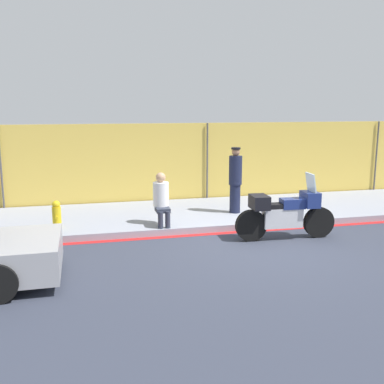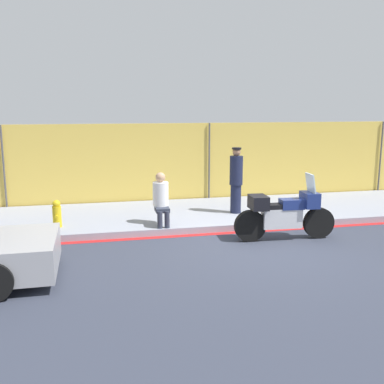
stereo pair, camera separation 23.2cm
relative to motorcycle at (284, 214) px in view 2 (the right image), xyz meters
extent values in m
plane|color=#333847|center=(-0.67, -0.38, -0.60)|extent=(120.00, 120.00, 0.00)
cube|color=#8E93A3|center=(-0.67, 2.47, -0.52)|extent=(43.45, 3.23, 0.16)
cube|color=red|center=(-0.67, 0.76, -0.59)|extent=(43.45, 0.18, 0.01)
cube|color=gold|center=(-0.67, 4.18, 0.62)|extent=(41.27, 0.08, 2.44)
cylinder|color=#4C4C51|center=(-6.51, 4.08, 0.62)|extent=(0.05, 0.05, 2.44)
cylinder|color=#4C4C51|center=(-0.67, 4.08, 0.62)|extent=(0.05, 0.05, 2.44)
cylinder|color=#4C4C51|center=(5.18, 4.08, 0.62)|extent=(0.05, 0.05, 2.44)
cylinder|color=black|center=(0.82, -0.04, -0.25)|extent=(0.71, 0.18, 0.70)
cylinder|color=black|center=(-0.78, 0.04, -0.25)|extent=(0.71, 0.18, 0.70)
cube|color=silver|center=(-0.06, 0.00, -0.10)|extent=(0.90, 0.33, 0.44)
cube|color=navy|center=(0.17, -0.01, 0.22)|extent=(0.54, 0.34, 0.22)
cube|color=black|center=(-0.15, 0.01, 0.18)|extent=(0.61, 0.31, 0.10)
cube|color=navy|center=(0.58, -0.03, 0.30)|extent=(0.35, 0.49, 0.34)
cube|color=silver|center=(0.58, -0.03, 0.68)|extent=(0.13, 0.43, 0.42)
cube|color=black|center=(-0.60, 0.03, 0.28)|extent=(0.39, 0.52, 0.30)
cylinder|color=#191E38|center=(-0.46, 2.06, -0.06)|extent=(0.28, 0.28, 0.75)
cylinder|color=#191E38|center=(-0.46, 2.06, 0.69)|extent=(0.34, 0.34, 0.75)
sphere|color=#A37556|center=(-0.46, 2.06, 1.17)|extent=(0.21, 0.21, 0.21)
cylinder|color=black|center=(-0.46, 2.06, 1.26)|extent=(0.24, 0.24, 0.05)
cylinder|color=#2D3342|center=(-2.65, 0.96, -0.24)|extent=(0.12, 0.12, 0.40)
cylinder|color=#2D3342|center=(-2.48, 0.96, -0.24)|extent=(0.12, 0.12, 0.40)
cube|color=#2D3342|center=(-2.56, 1.16, -0.04)|extent=(0.32, 0.40, 0.10)
cylinder|color=white|center=(-2.56, 1.36, 0.29)|extent=(0.37, 0.37, 0.57)
sphere|color=tan|center=(-2.56, 1.36, 0.69)|extent=(0.23, 0.23, 0.23)
cylinder|color=black|center=(-5.67, -0.36, -0.28)|extent=(0.63, 0.23, 0.63)
cylinder|color=gold|center=(-4.97, 1.58, -0.19)|extent=(0.20, 0.20, 0.50)
sphere|color=gold|center=(-4.97, 1.58, 0.11)|extent=(0.18, 0.18, 0.18)
cylinder|color=gold|center=(-4.97, 1.47, -0.16)|extent=(0.07, 0.08, 0.07)
camera|label=1|loc=(-4.30, -8.95, 2.36)|focal=42.00mm
camera|label=2|loc=(-4.07, -9.00, 2.36)|focal=42.00mm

